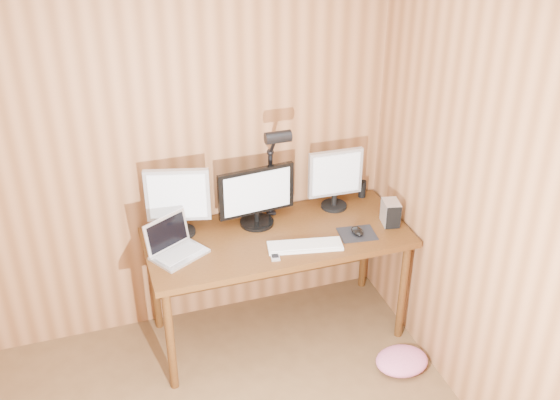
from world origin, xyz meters
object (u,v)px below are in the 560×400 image
laptop (174,245)px  keyboard (305,246)px  desk (274,245)px  monitor_left (178,200)px  monitor_right (335,178)px  speaker (362,189)px  phone (275,256)px  desk_lamp (274,160)px  mouse (357,231)px  monitor_center (256,196)px  hard_drive (391,213)px

laptop → keyboard: size_ratio=0.82×
desk → monitor_left: size_ratio=3.69×
monitor_right → speaker: bearing=19.0°
monitor_left → phone: size_ratio=4.07×
desk_lamp → mouse: bearing=-28.3°
monitor_left → speaker: size_ratio=3.69×
desk → speaker: size_ratio=13.63×
monitor_center → phone: (-0.00, -0.38, -0.19)m
monitor_center → keyboard: monitor_center is taller
desk → mouse: bearing=-24.8°
desk → monitor_left: bearing=167.0°
monitor_left → keyboard: bearing=-15.4°
phone → monitor_center: bearing=99.3°
monitor_center → monitor_right: size_ratio=1.21×
desk → monitor_center: monitor_center is taller
keyboard → hard_drive: (0.60, 0.09, 0.07)m
mouse → desk_lamp: 0.66m
laptop → phone: 0.59m
monitor_right → desk_lamp: size_ratio=0.60×
phone → speaker: size_ratio=0.91×
monitor_right → laptop: monitor_right is taller
keyboard → phone: 0.20m
monitor_right → hard_drive: bearing=-48.3°
laptop → hard_drive: size_ratio=2.40×
monitor_left → speaker: monitor_left is taller
hard_drive → desk: bearing=177.9°
monitor_right → keyboard: 0.56m
keyboard → monitor_left: bearing=161.1°
laptop → mouse: bearing=-37.2°
mouse → phone: bearing=-176.4°
mouse → monitor_right: bearing=87.1°
monitor_left → speaker: 1.26m
desk → monitor_right: bearing=16.8°
laptop → monitor_center: bearing=-13.0°
monitor_center → mouse: size_ratio=4.48×
desk → keyboard: keyboard is taller
desk → monitor_right: 0.59m
monitor_right → keyboard: bearing=-130.0°
desk → monitor_left: (-0.56, 0.13, 0.35)m
monitor_center → desk: bearing=-53.9°
laptop → mouse: (1.10, -0.14, -0.03)m
monitor_center → speaker: bearing=3.0°
mouse → laptop: bearing=168.4°
monitor_left → desk_lamp: size_ratio=0.64×
monitor_left → hard_drive: bearing=1.4°
mouse → hard_drive: (0.25, 0.05, 0.05)m
mouse → hard_drive: 0.26m
keyboard → hard_drive: hard_drive is taller
monitor_left → hard_drive: (1.27, -0.29, -0.16)m
speaker → monitor_left: bearing=-176.2°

